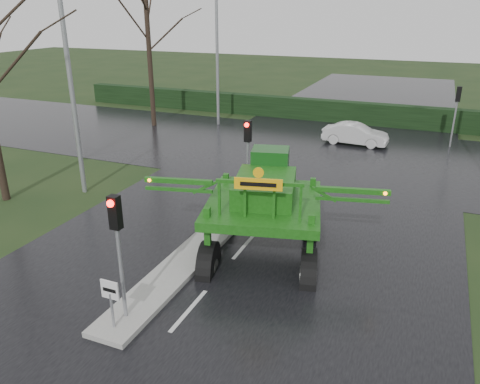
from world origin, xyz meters
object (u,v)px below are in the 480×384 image
at_px(traffic_signal_far, 457,103).
at_px(white_sedan, 354,145).
at_px(street_light_left_near, 73,52).
at_px(street_light_left_far, 221,35).
at_px(traffic_signal_mid, 248,144).
at_px(crop_sprayer, 208,206).
at_px(keep_left_sign, 111,297).
at_px(traffic_signal_near, 117,232).

bearing_deg(traffic_signal_far, white_sedan, 16.78).
distance_m(street_light_left_near, street_light_left_far, 14.00).
xyz_separation_m(traffic_signal_far, street_light_left_far, (-14.69, -0.01, 3.40)).
bearing_deg(street_light_left_near, traffic_signal_mid, 12.21).
distance_m(traffic_signal_mid, street_light_left_far, 14.68).
bearing_deg(traffic_signal_far, street_light_left_near, 43.63).
relative_size(street_light_left_far, white_sedan, 2.64).
xyz_separation_m(street_light_left_near, crop_sprayer, (7.65, -3.59, -3.94)).
distance_m(keep_left_sign, traffic_signal_mid, 9.12).
distance_m(street_light_left_near, white_sedan, 16.70).
bearing_deg(street_light_left_near, traffic_signal_near, -45.47).
bearing_deg(traffic_signal_mid, crop_sprayer, -81.58).
height_order(traffic_signal_near, street_light_left_near, street_light_left_near).
height_order(traffic_signal_mid, street_light_left_near, street_light_left_near).
xyz_separation_m(traffic_signal_near, traffic_signal_far, (7.80, 21.02, 0.00)).
relative_size(traffic_signal_near, crop_sprayer, 0.47).
xyz_separation_m(traffic_signal_near, traffic_signal_mid, (0.00, 8.50, 0.00)).
relative_size(traffic_signal_near, traffic_signal_far, 1.00).
distance_m(traffic_signal_near, traffic_signal_far, 22.42).
xyz_separation_m(keep_left_sign, traffic_signal_near, (0.00, 0.49, 1.53)).
height_order(traffic_signal_mid, crop_sprayer, crop_sprayer).
distance_m(keep_left_sign, street_light_left_far, 23.11).
distance_m(traffic_signal_mid, crop_sprayer, 5.16).
relative_size(keep_left_sign, white_sedan, 0.36).
distance_m(street_light_left_near, crop_sprayer, 9.32).
xyz_separation_m(keep_left_sign, traffic_signal_far, (7.80, 21.51, 1.53)).
distance_m(street_light_left_far, white_sedan, 11.28).
distance_m(traffic_signal_near, street_light_left_far, 22.37).
bearing_deg(traffic_signal_near, keep_left_sign, -90.00).
bearing_deg(traffic_signal_near, street_light_left_far, 108.17).
xyz_separation_m(traffic_signal_mid, street_light_left_near, (-6.89, -1.49, 3.40)).
xyz_separation_m(traffic_signal_far, street_light_left_near, (-14.69, -14.01, 3.40)).
bearing_deg(keep_left_sign, traffic_signal_far, 70.07).
distance_m(traffic_signal_near, white_sedan, 19.76).
relative_size(traffic_signal_near, white_sedan, 0.93).
height_order(keep_left_sign, white_sedan, keep_left_sign).
relative_size(traffic_signal_near, street_light_left_near, 0.35).
distance_m(traffic_signal_near, crop_sprayer, 3.54).
height_order(traffic_signal_near, traffic_signal_far, same).
bearing_deg(traffic_signal_near, white_sedan, 82.59).
xyz_separation_m(traffic_signal_mid, crop_sprayer, (0.75, -5.08, -0.54)).
distance_m(traffic_signal_mid, traffic_signal_far, 14.75).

